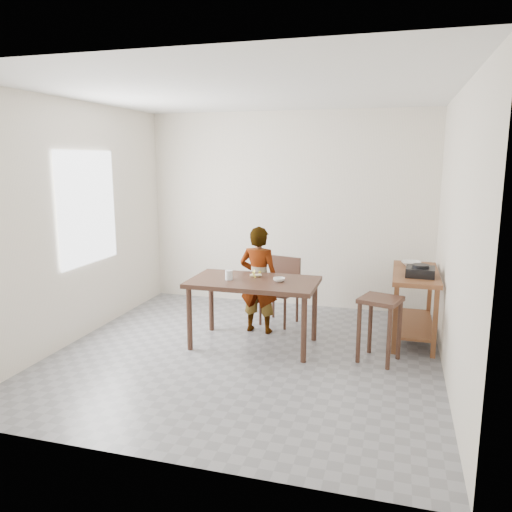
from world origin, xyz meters
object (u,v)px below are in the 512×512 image
(dining_chair, at_px, (279,291))
(stool, at_px, (379,329))
(child, at_px, (259,280))
(dining_table, at_px, (254,313))
(prep_counter, at_px, (414,305))

(dining_chair, height_order, stool, dining_chair)
(dining_chair, bearing_deg, stool, -20.54)
(child, height_order, stool, child)
(dining_table, bearing_deg, prep_counter, 22.15)
(prep_counter, height_order, dining_chair, dining_chair)
(prep_counter, xyz_separation_m, dining_chair, (-1.62, 0.11, 0.02))
(dining_table, bearing_deg, stool, -3.29)
(dining_table, distance_m, prep_counter, 1.86)
(child, bearing_deg, stool, 163.33)
(prep_counter, bearing_deg, dining_table, -157.85)
(stool, bearing_deg, dining_table, 176.71)
(dining_chair, distance_m, stool, 1.55)
(prep_counter, bearing_deg, dining_chair, 176.22)
(dining_table, height_order, dining_chair, dining_chair)
(dining_table, xyz_separation_m, child, (-0.07, 0.44, 0.27))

